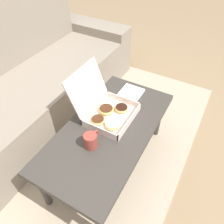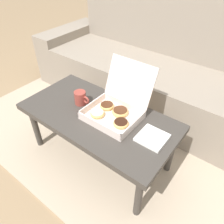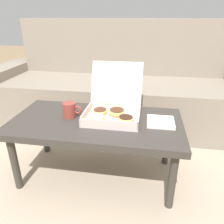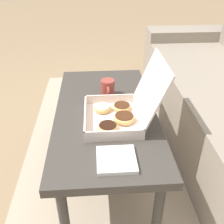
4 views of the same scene
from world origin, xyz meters
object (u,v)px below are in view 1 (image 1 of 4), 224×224
at_px(coffee_table, 109,133).
at_px(coffee_mug, 91,140).
at_px(pastry_box, 106,109).
at_px(couch, 14,96).

xyz_separation_m(coffee_table, coffee_mug, (-0.17, 0.02, 0.09)).
relative_size(pastry_box, coffee_mug, 3.07).
bearing_deg(pastry_box, couch, 96.27).
distance_m(couch, coffee_mug, 0.90).
relative_size(couch, coffee_mug, 20.77).
xyz_separation_m(couch, coffee_mug, (-0.17, -0.87, 0.14)).
bearing_deg(coffee_table, coffee_mug, 172.91).
relative_size(coffee_table, pastry_box, 2.80).
height_order(couch, coffee_table, couch).
height_order(coffee_table, coffee_mug, coffee_mug).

